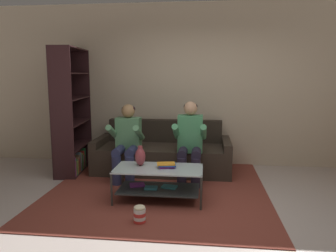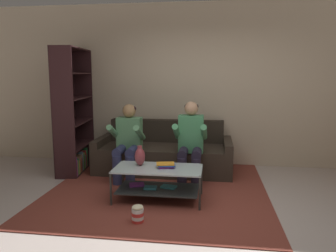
# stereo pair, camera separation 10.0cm
# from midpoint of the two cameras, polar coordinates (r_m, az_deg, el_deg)

# --- Properties ---
(ground) EXTENTS (16.80, 16.80, 0.00)m
(ground) POSITION_cam_midpoint_polar(r_m,az_deg,el_deg) (3.91, 3.53, -15.87)
(ground) COLOR #BDADA5
(back_partition) EXTENTS (8.40, 0.12, 2.90)m
(back_partition) POSITION_cam_midpoint_polar(r_m,az_deg,el_deg) (6.01, 4.96, 7.11)
(back_partition) COLOR beige
(back_partition) RESTS_ON ground
(couch) EXTENTS (2.27, 0.93, 0.84)m
(couch) POSITION_cam_midpoint_polar(r_m,az_deg,el_deg) (5.63, -1.42, -4.98)
(couch) COLOR #342A21
(couch) RESTS_ON ground
(person_seated_left) EXTENTS (0.50, 0.58, 1.18)m
(person_seated_left) POSITION_cam_midpoint_polar(r_m,az_deg,el_deg) (5.12, -7.72, -2.29)
(person_seated_left) COLOR navy
(person_seated_left) RESTS_ON ground
(person_seated_right) EXTENTS (0.50, 0.58, 1.23)m
(person_seated_right) POSITION_cam_midpoint_polar(r_m,az_deg,el_deg) (4.97, 3.25, -2.27)
(person_seated_right) COLOR #251F31
(person_seated_right) RESTS_ON ground
(coffee_table) EXTENTS (1.14, 0.57, 0.44)m
(coffee_table) POSITION_cam_midpoint_polar(r_m,az_deg,el_deg) (4.33, -2.40, -9.20)
(coffee_table) COLOR silver
(coffee_table) RESTS_ON ground
(area_rug) EXTENTS (3.05, 3.30, 0.01)m
(area_rug) POSITION_cam_midpoint_polar(r_m,az_deg,el_deg) (4.95, -2.00, -10.35)
(area_rug) COLOR brown
(area_rug) RESTS_ON ground
(vase) EXTENTS (0.14, 0.14, 0.27)m
(vase) POSITION_cam_midpoint_polar(r_m,az_deg,el_deg) (4.39, -5.51, -5.28)
(vase) COLOR #8E353C
(vase) RESTS_ON coffee_table
(book_stack) EXTENTS (0.26, 0.21, 0.06)m
(book_stack) POSITION_cam_midpoint_polar(r_m,az_deg,el_deg) (4.29, -0.92, -6.81)
(book_stack) COLOR #912993
(book_stack) RESTS_ON coffee_table
(bookshelf) EXTENTS (0.47, 1.16, 2.07)m
(bookshelf) POSITION_cam_midpoint_polar(r_m,az_deg,el_deg) (5.78, -17.28, 0.33)
(bookshelf) COLOR #30181A
(bookshelf) RESTS_ON ground
(popcorn_tub) EXTENTS (0.13, 0.13, 0.20)m
(popcorn_tub) POSITION_cam_midpoint_polar(r_m,az_deg,el_deg) (3.79, -5.74, -15.03)
(popcorn_tub) COLOR red
(popcorn_tub) RESTS_ON ground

